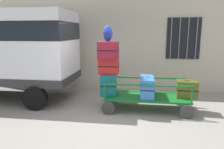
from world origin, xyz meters
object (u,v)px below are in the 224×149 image
at_px(suitcase_left_bottom, 109,84).
at_px(suitcase_center_bottom, 187,89).
at_px(suitcase_midleft_bottom, 147,87).
at_px(van, 4,46).
at_px(suitcase_left_top, 109,50).
at_px(backpack, 108,33).
at_px(suitcase_left_middle, 109,66).
at_px(luggage_cart, 146,98).

height_order(suitcase_left_bottom, suitcase_center_bottom, suitcase_left_bottom).
distance_m(suitcase_midleft_bottom, suitcase_center_bottom, 1.11).
height_order(van, suitcase_left_top, van).
height_order(suitcase_left_bottom, backpack, backpack).
height_order(van, suitcase_midleft_bottom, van).
xyz_separation_m(suitcase_left_bottom, suitcase_left_middle, (0.00, 0.05, 0.54)).
relative_size(suitcase_center_bottom, backpack, 1.32).
distance_m(van, suitcase_left_middle, 3.62).
height_order(suitcase_midleft_bottom, backpack, backpack).
height_order(suitcase_left_top, suitcase_midleft_bottom, suitcase_left_top).
relative_size(luggage_cart, backpack, 5.58).
relative_size(suitcase_left_top, backpack, 1.74).
bearing_deg(suitcase_center_bottom, backpack, -179.55).
bearing_deg(suitcase_left_middle, luggage_cart, -1.09).
xyz_separation_m(luggage_cart, suitcase_left_bottom, (-1.11, -0.03, 0.38)).
bearing_deg(suitcase_center_bottom, suitcase_midleft_bottom, -179.59).
distance_m(suitcase_left_bottom, suitcase_left_top, 1.01).
xyz_separation_m(suitcase_left_middle, suitcase_midleft_bottom, (1.11, -0.01, -0.59)).
bearing_deg(backpack, suitcase_left_bottom, -48.28).
distance_m(luggage_cart, backpack, 2.17).
bearing_deg(luggage_cart, backpack, -179.95).
relative_size(luggage_cart, suitcase_left_top, 3.20).
distance_m(suitcase_left_middle, backpack, 0.92).
bearing_deg(luggage_cart, suitcase_midleft_bottom, 90.00).
xyz_separation_m(suitcase_left_middle, suitcase_center_bottom, (2.22, -0.00, -0.62)).
xyz_separation_m(suitcase_left_top, suitcase_midleft_bottom, (1.11, 0.03, -1.05)).
bearing_deg(van, suitcase_left_top, -8.06).
distance_m(suitcase_left_top, backpack, 0.46).
relative_size(suitcase_left_top, suitcase_midleft_bottom, 0.82).
relative_size(suitcase_left_middle, suitcase_center_bottom, 1.00).
height_order(van, luggage_cart, van).
bearing_deg(suitcase_left_middle, suitcase_center_bottom, -0.12).
distance_m(suitcase_left_bottom, suitcase_midleft_bottom, 1.11).
xyz_separation_m(van, luggage_cart, (4.67, -0.48, -1.42)).
distance_m(suitcase_left_bottom, backpack, 1.46).
height_order(luggage_cart, backpack, backpack).
relative_size(van, suitcase_midleft_bottom, 4.93).
xyz_separation_m(suitcase_left_middle, backpack, (-0.03, -0.02, 0.92)).
relative_size(suitcase_left_bottom, suitcase_left_top, 0.83).
relative_size(luggage_cart, suitcase_left_middle, 4.20).
bearing_deg(backpack, suitcase_midleft_bottom, 0.49).
bearing_deg(backpack, van, 172.23).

